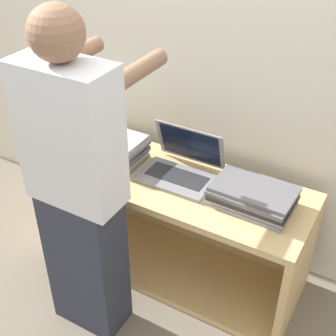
% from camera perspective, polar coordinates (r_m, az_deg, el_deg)
% --- Properties ---
extents(ground_plane, '(12.00, 12.00, 0.00)m').
position_cam_1_polar(ground_plane, '(2.58, -2.08, -15.46)').
color(ground_plane, '#756B5B').
extents(wall_back, '(8.00, 0.05, 2.40)m').
position_cam_1_polar(wall_back, '(2.35, 5.55, 15.02)').
color(wall_back, silver).
rests_on(wall_back, ground_plane).
extents(cart, '(1.38, 0.52, 0.60)m').
position_cam_1_polar(cart, '(2.57, 1.57, -6.28)').
color(cart, tan).
rests_on(cart, ground_plane).
extents(laptop_open, '(0.37, 0.30, 0.24)m').
position_cam_1_polar(laptop_open, '(2.34, 1.55, 0.10)').
color(laptop_open, gray).
rests_on(laptop_open, cart).
extents(laptop_stack_left, '(0.40, 0.26, 0.14)m').
position_cam_1_polar(laptop_stack_left, '(2.48, -7.29, 2.53)').
color(laptop_stack_left, gray).
rests_on(laptop_stack_left, cart).
extents(laptop_stack_right, '(0.39, 0.25, 0.10)m').
position_cam_1_polar(laptop_stack_right, '(2.18, 10.24, -3.45)').
color(laptop_stack_right, gray).
rests_on(laptop_stack_right, cart).
extents(person, '(0.40, 0.52, 1.56)m').
position_cam_1_polar(person, '(2.01, -10.80, -2.86)').
color(person, '#2D3342').
rests_on(person, ground_plane).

